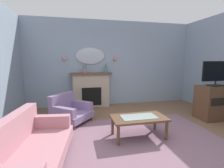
{
  "coord_description": "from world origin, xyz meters",
  "views": [
    {
      "loc": [
        -1.27,
        -2.71,
        1.58
      ],
      "look_at": [
        -0.28,
        1.71,
        0.91
      ],
      "focal_mm": 26.25,
      "sensor_mm": 36.0,
      "label": 1
    }
  ],
  "objects_px": {
    "mantel_vase_right": "(85,69)",
    "tv_cabinet": "(213,102)",
    "wall_mirror": "(90,56)",
    "wall_sconce_right": "(115,58)",
    "mantel_vase_centre": "(106,68)",
    "armchair_beside_couch": "(69,110)",
    "fireplace": "(91,90)",
    "coffee_table": "(139,119)",
    "wall_sconce_left": "(64,57)",
    "floral_couch": "(28,147)",
    "tv_flatscreen": "(216,73)"
  },
  "relations": [
    {
      "from": "mantel_vase_centre",
      "to": "coffee_table",
      "type": "distance_m",
      "value": 2.63
    },
    {
      "from": "mantel_vase_centre",
      "to": "coffee_table",
      "type": "xyz_separation_m",
      "value": [
        0.22,
        -2.44,
        -0.94
      ]
    },
    {
      "from": "mantel_vase_centre",
      "to": "coffee_table",
      "type": "bearing_deg",
      "value": -84.81
    },
    {
      "from": "fireplace",
      "to": "armchair_beside_couch",
      "type": "height_order",
      "value": "fireplace"
    },
    {
      "from": "fireplace",
      "to": "mantel_vase_right",
      "type": "distance_m",
      "value": 0.76
    },
    {
      "from": "wall_mirror",
      "to": "fireplace",
      "type": "bearing_deg",
      "value": -90.0
    },
    {
      "from": "wall_mirror",
      "to": "wall_sconce_right",
      "type": "distance_m",
      "value": 0.85
    },
    {
      "from": "tv_cabinet",
      "to": "tv_flatscreen",
      "type": "bearing_deg",
      "value": -90.0
    },
    {
      "from": "coffee_table",
      "to": "wall_sconce_right",
      "type": "bearing_deg",
      "value": 87.13
    },
    {
      "from": "wall_sconce_left",
      "to": "tv_cabinet",
      "type": "distance_m",
      "value": 4.57
    },
    {
      "from": "wall_sconce_left",
      "to": "tv_cabinet",
      "type": "height_order",
      "value": "wall_sconce_left"
    },
    {
      "from": "mantel_vase_right",
      "to": "wall_sconce_left",
      "type": "xyz_separation_m",
      "value": [
        -0.65,
        0.12,
        0.36
      ]
    },
    {
      "from": "mantel_vase_centre",
      "to": "wall_sconce_left",
      "type": "height_order",
      "value": "wall_sconce_left"
    },
    {
      "from": "wall_sconce_right",
      "to": "floral_couch",
      "type": "xyz_separation_m",
      "value": [
        -2.07,
        -3.08,
        -1.34
      ]
    },
    {
      "from": "armchair_beside_couch",
      "to": "tv_flatscreen",
      "type": "height_order",
      "value": "tv_flatscreen"
    },
    {
      "from": "mantel_vase_right",
      "to": "tv_cabinet",
      "type": "bearing_deg",
      "value": -29.13
    },
    {
      "from": "wall_sconce_left",
      "to": "floral_couch",
      "type": "bearing_deg",
      "value": -96.9
    },
    {
      "from": "mantel_vase_right",
      "to": "tv_cabinet",
      "type": "distance_m",
      "value": 3.87
    },
    {
      "from": "mantel_vase_right",
      "to": "mantel_vase_centre",
      "type": "distance_m",
      "value": 0.7
    },
    {
      "from": "wall_sconce_right",
      "to": "floral_couch",
      "type": "relative_size",
      "value": 0.08
    },
    {
      "from": "fireplace",
      "to": "tv_flatscreen",
      "type": "height_order",
      "value": "tv_flatscreen"
    },
    {
      "from": "coffee_table",
      "to": "floral_couch",
      "type": "distance_m",
      "value": 2.01
    },
    {
      "from": "mantel_vase_centre",
      "to": "tv_cabinet",
      "type": "xyz_separation_m",
      "value": [
        2.59,
        -1.84,
        -0.87
      ]
    },
    {
      "from": "tv_flatscreen",
      "to": "tv_cabinet",
      "type": "bearing_deg",
      "value": 90.0
    },
    {
      "from": "fireplace",
      "to": "wall_sconce_left",
      "type": "relative_size",
      "value": 9.71
    },
    {
      "from": "wall_sconce_left",
      "to": "wall_mirror",
      "type": "bearing_deg",
      "value": 3.37
    },
    {
      "from": "mantel_vase_right",
      "to": "tv_cabinet",
      "type": "relative_size",
      "value": 0.36
    },
    {
      "from": "mantel_vase_centre",
      "to": "armchair_beside_couch",
      "type": "distance_m",
      "value": 1.99
    },
    {
      "from": "armchair_beside_couch",
      "to": "tv_cabinet",
      "type": "height_order",
      "value": "tv_cabinet"
    },
    {
      "from": "fireplace",
      "to": "coffee_table",
      "type": "bearing_deg",
      "value": -73.72
    },
    {
      "from": "wall_mirror",
      "to": "floral_couch",
      "type": "bearing_deg",
      "value": -111.33
    },
    {
      "from": "coffee_table",
      "to": "wall_mirror",
      "type": "bearing_deg",
      "value": 105.44
    },
    {
      "from": "fireplace",
      "to": "coffee_table",
      "type": "distance_m",
      "value": 2.58
    },
    {
      "from": "mantel_vase_right",
      "to": "mantel_vase_centre",
      "type": "relative_size",
      "value": 0.97
    },
    {
      "from": "wall_sconce_left",
      "to": "tv_flatscreen",
      "type": "relative_size",
      "value": 0.17
    },
    {
      "from": "wall_sconce_right",
      "to": "wall_sconce_left",
      "type": "bearing_deg",
      "value": 180.0
    },
    {
      "from": "tv_cabinet",
      "to": "tv_flatscreen",
      "type": "relative_size",
      "value": 1.07
    },
    {
      "from": "wall_sconce_left",
      "to": "mantel_vase_right",
      "type": "bearing_deg",
      "value": -10.46
    },
    {
      "from": "fireplace",
      "to": "wall_mirror",
      "type": "distance_m",
      "value": 1.15
    },
    {
      "from": "wall_sconce_left",
      "to": "tv_cabinet",
      "type": "relative_size",
      "value": 0.16
    },
    {
      "from": "fireplace",
      "to": "wall_sconce_right",
      "type": "relative_size",
      "value": 9.71
    },
    {
      "from": "floral_couch",
      "to": "armchair_beside_couch",
      "type": "xyz_separation_m",
      "value": [
        0.54,
        1.73,
        -0.01
      ]
    },
    {
      "from": "wall_sconce_right",
      "to": "fireplace",
      "type": "bearing_deg",
      "value": -173.84
    },
    {
      "from": "wall_mirror",
      "to": "tv_flatscreen",
      "type": "distance_m",
      "value": 3.73
    },
    {
      "from": "wall_mirror",
      "to": "coffee_table",
      "type": "xyz_separation_m",
      "value": [
        0.72,
        -2.61,
        -1.33
      ]
    },
    {
      "from": "mantel_vase_right",
      "to": "coffee_table",
      "type": "xyz_separation_m",
      "value": [
        0.92,
        -2.44,
        -0.92
      ]
    },
    {
      "from": "wall_mirror",
      "to": "armchair_beside_couch",
      "type": "height_order",
      "value": "wall_mirror"
    },
    {
      "from": "tv_cabinet",
      "to": "wall_sconce_left",
      "type": "bearing_deg",
      "value": 153.63
    },
    {
      "from": "floral_couch",
      "to": "wall_sconce_left",
      "type": "bearing_deg",
      "value": 83.1
    },
    {
      "from": "wall_sconce_left",
      "to": "armchair_beside_couch",
      "type": "height_order",
      "value": "wall_sconce_left"
    }
  ]
}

